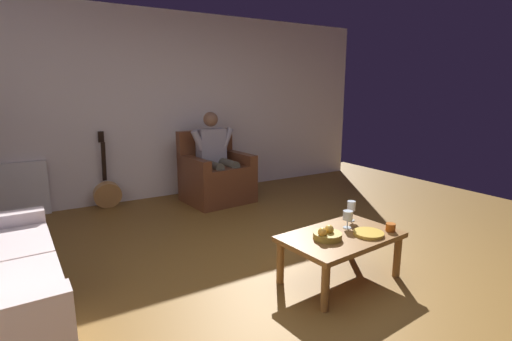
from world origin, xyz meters
name	(u,v)px	position (x,y,z in m)	size (l,w,h in m)	color
ground_plane	(325,281)	(0.00, 0.00, 0.00)	(7.48, 7.48, 0.00)	brown
wall_back	(183,106)	(0.00, -3.15, 1.28)	(6.15, 0.06, 2.56)	silver
armchair	(216,177)	(-0.21, -2.52, 0.33)	(0.90, 0.83, 0.96)	brown
person_seated	(216,154)	(-0.21, -2.50, 0.66)	(0.66, 0.61, 1.21)	#9D98A4
coffee_table	(341,241)	(-0.11, 0.04, 0.33)	(0.99, 0.67, 0.39)	brown
guitar	(107,192)	(1.14, -2.94, 0.21)	(0.35, 0.25, 0.99)	#B48147
radiator	(24,190)	(2.06, -3.08, 0.34)	(0.53, 0.06, 0.67)	white
wine_glass_near	(348,216)	(-0.25, -0.04, 0.49)	(0.08, 0.08, 0.15)	silver
wine_glass_far	(351,207)	(-0.41, -0.16, 0.51)	(0.07, 0.07, 0.18)	silver
fruit_bowl	(327,235)	(0.05, 0.05, 0.42)	(0.22, 0.22, 0.11)	olive
decorative_dish	(369,233)	(-0.29, 0.16, 0.40)	(0.24, 0.24, 0.02)	gold
candle_jar	(391,227)	(-0.50, 0.19, 0.42)	(0.08, 0.08, 0.06)	#AF4F13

